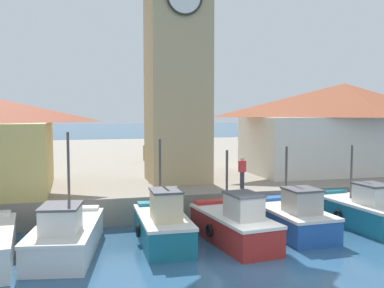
# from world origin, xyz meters

# --- Properties ---
(ground_plane) EXTENTS (300.00, 300.00, 0.00)m
(ground_plane) POSITION_xyz_m (0.00, 0.00, 0.00)
(ground_plane) COLOR #2D567A
(quay_wharf) EXTENTS (120.00, 40.00, 1.28)m
(quay_wharf) POSITION_xyz_m (0.00, 26.41, 0.64)
(quay_wharf) COLOR gray
(quay_wharf) RESTS_ON ground
(fishing_boat_left_outer) EXTENTS (2.99, 5.54, 4.42)m
(fishing_boat_left_outer) POSITION_xyz_m (-6.43, 3.12, 0.68)
(fishing_boat_left_outer) COLOR silver
(fishing_boat_left_outer) RESTS_ON ground
(fishing_boat_left_inner) EXTENTS (1.94, 4.54, 4.09)m
(fishing_boat_left_inner) POSITION_xyz_m (-2.79, 3.30, 0.76)
(fishing_boat_left_inner) COLOR #196B7F
(fishing_boat_left_inner) RESTS_ON ground
(fishing_boat_mid_left) EXTENTS (2.40, 5.02, 3.62)m
(fishing_boat_mid_left) POSITION_xyz_m (-0.05, 2.76, 0.74)
(fishing_boat_mid_left) COLOR #AD2823
(fishing_boat_mid_left) RESTS_ON ground
(fishing_boat_center) EXTENTS (2.29, 4.51, 3.67)m
(fishing_boat_center) POSITION_xyz_m (2.79, 3.36, 0.70)
(fishing_boat_center) COLOR #2356A8
(fishing_boat_center) RESTS_ON ground
(fishing_boat_mid_right) EXTENTS (2.42, 4.90, 3.63)m
(fishing_boat_mid_right) POSITION_xyz_m (6.27, 3.66, 0.73)
(fishing_boat_mid_right) COLOR #196B7F
(fishing_boat_mid_right) RESTS_ON ground
(clock_tower) EXTENTS (3.72, 3.72, 15.65)m
(clock_tower) POSITION_xyz_m (-0.57, 10.50, 8.68)
(clock_tower) COLOR tan
(clock_tower) RESTS_ON quay_wharf
(warehouse_right) EXTENTS (12.60, 6.11, 5.64)m
(warehouse_right) POSITION_xyz_m (10.61, 11.75, 4.16)
(warehouse_right) COLOR silver
(warehouse_right) RESTS_ON quay_wharf
(port_crane_far) EXTENTS (3.56, 7.11, 19.02)m
(port_crane_far) POSITION_xyz_m (0.03, 20.20, 8.64)
(port_crane_far) COLOR #976E11
(port_crane_far) RESTS_ON quay_wharf
(dock_worker_near_tower) EXTENTS (0.34, 0.22, 1.62)m
(dock_worker_near_tower) POSITION_xyz_m (2.05, 7.38, 2.12)
(dock_worker_near_tower) COLOR #33333D
(dock_worker_near_tower) RESTS_ON quay_wharf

